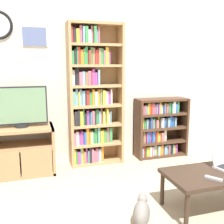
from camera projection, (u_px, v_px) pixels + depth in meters
wall_back at (99, 75)px, 3.98m from camera, size 7.11×0.09×2.60m
tv_stand at (21, 151)px, 3.52m from camera, size 0.88×0.49×0.64m
television at (20, 107)px, 3.46m from camera, size 0.69×0.18×0.54m
bookshelf_tall at (92, 97)px, 3.82m from camera, size 0.78×0.31×2.04m
bookshelf_short at (158, 128)px, 4.22m from camera, size 0.84×0.31×0.94m
coffee_table at (213, 176)px, 2.65m from camera, size 0.96×0.54×0.40m
remote_near_laptop at (214, 179)px, 2.47m from camera, size 0.13×0.16×0.02m
cat at (142, 212)px, 2.41m from camera, size 0.27×0.52×0.28m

